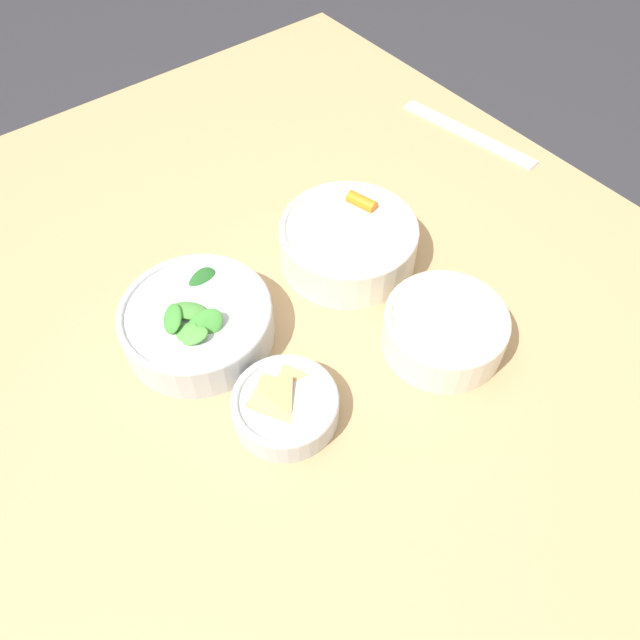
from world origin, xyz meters
The scene contains 7 objects.
ground_plane centered at (0.00, 0.00, 0.00)m, with size 10.00×10.00×0.00m, color #2D2D33.
dining_table centered at (0.00, 0.00, 0.63)m, with size 1.25×1.06×0.73m.
bowl_carrots centered at (-0.03, 0.10, 0.76)m, with size 0.19×0.19×0.07m.
bowl_greens centered at (-0.04, -0.14, 0.76)m, with size 0.19×0.19×0.08m.
bowl_beans_hotdog centered at (0.16, 0.10, 0.75)m, with size 0.16×0.16×0.06m.
bowl_cookies centered at (0.12, -0.12, 0.75)m, with size 0.13×0.13×0.04m.
ruler centered at (-0.13, 0.46, 0.73)m, with size 0.26×0.07×0.00m.
Camera 1 is at (0.44, -0.32, 1.38)m, focal length 35.00 mm.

